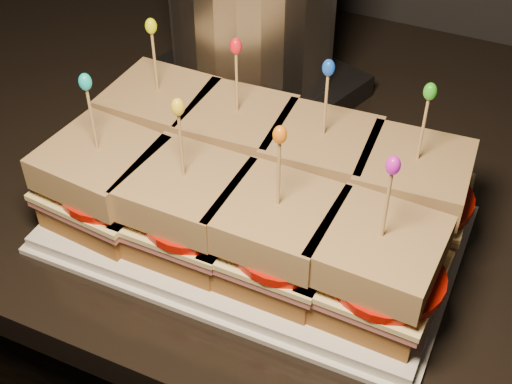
% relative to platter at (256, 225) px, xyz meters
% --- Properties ---
extents(granite_slab, '(2.72, 0.72, 0.04)m').
position_rel_platter_xyz_m(granite_slab, '(0.20, 0.16, -0.03)').
color(granite_slab, black).
rests_on(granite_slab, cabinet).
extents(platter, '(0.40, 0.25, 0.02)m').
position_rel_platter_xyz_m(platter, '(0.00, 0.00, 0.00)').
color(platter, white).
rests_on(platter, granite_slab).
extents(platter_rim, '(0.41, 0.26, 0.01)m').
position_rel_platter_xyz_m(platter_rim, '(0.00, 0.00, -0.01)').
color(platter_rim, white).
rests_on(platter_rim, granite_slab).
extents(sandwich_0_bread_bot, '(0.10, 0.10, 0.03)m').
position_rel_platter_xyz_m(sandwich_0_bread_bot, '(-0.14, 0.06, 0.02)').
color(sandwich_0_bread_bot, brown).
rests_on(sandwich_0_bread_bot, platter).
extents(sandwich_0_ham, '(0.11, 0.11, 0.01)m').
position_rel_platter_xyz_m(sandwich_0_ham, '(-0.14, 0.06, 0.04)').
color(sandwich_0_ham, '#B2615F').
rests_on(sandwich_0_ham, sandwich_0_bread_bot).
extents(sandwich_0_cheese, '(0.11, 0.11, 0.01)m').
position_rel_platter_xyz_m(sandwich_0_cheese, '(-0.14, 0.06, 0.05)').
color(sandwich_0_cheese, '#FFEF9A').
rests_on(sandwich_0_cheese, sandwich_0_ham).
extents(sandwich_0_tomato, '(0.10, 0.10, 0.01)m').
position_rel_platter_xyz_m(sandwich_0_tomato, '(-0.13, 0.05, 0.06)').
color(sandwich_0_tomato, red).
rests_on(sandwich_0_tomato, sandwich_0_cheese).
extents(sandwich_0_bread_top, '(0.10, 0.10, 0.03)m').
position_rel_platter_xyz_m(sandwich_0_bread_top, '(-0.14, 0.06, 0.08)').
color(sandwich_0_bread_top, '#61380D').
rests_on(sandwich_0_bread_top, sandwich_0_tomato).
extents(sandwich_0_pick, '(0.00, 0.00, 0.09)m').
position_rel_platter_xyz_m(sandwich_0_pick, '(-0.14, 0.06, 0.12)').
color(sandwich_0_pick, tan).
rests_on(sandwich_0_pick, sandwich_0_bread_top).
extents(sandwich_0_frill, '(0.01, 0.01, 0.02)m').
position_rel_platter_xyz_m(sandwich_0_frill, '(-0.14, 0.06, 0.17)').
color(sandwich_0_frill, '#E7F104').
rests_on(sandwich_0_frill, sandwich_0_pick).
extents(sandwich_1_bread_bot, '(0.11, 0.11, 0.03)m').
position_rel_platter_xyz_m(sandwich_1_bread_bot, '(-0.05, 0.06, 0.02)').
color(sandwich_1_bread_bot, brown).
rests_on(sandwich_1_bread_bot, platter).
extents(sandwich_1_ham, '(0.12, 0.11, 0.01)m').
position_rel_platter_xyz_m(sandwich_1_ham, '(-0.05, 0.06, 0.04)').
color(sandwich_1_ham, '#B2615F').
rests_on(sandwich_1_ham, sandwich_1_bread_bot).
extents(sandwich_1_cheese, '(0.12, 0.11, 0.01)m').
position_rel_platter_xyz_m(sandwich_1_cheese, '(-0.05, 0.06, 0.05)').
color(sandwich_1_cheese, '#FFEF9A').
rests_on(sandwich_1_cheese, sandwich_1_ham).
extents(sandwich_1_tomato, '(0.10, 0.10, 0.01)m').
position_rel_platter_xyz_m(sandwich_1_tomato, '(-0.04, 0.05, 0.06)').
color(sandwich_1_tomato, red).
rests_on(sandwich_1_tomato, sandwich_1_cheese).
extents(sandwich_1_bread_top, '(0.11, 0.11, 0.03)m').
position_rel_platter_xyz_m(sandwich_1_bread_top, '(-0.05, 0.06, 0.08)').
color(sandwich_1_bread_top, '#61380D').
rests_on(sandwich_1_bread_top, sandwich_1_tomato).
extents(sandwich_1_pick, '(0.00, 0.00, 0.09)m').
position_rel_platter_xyz_m(sandwich_1_pick, '(-0.05, 0.06, 0.12)').
color(sandwich_1_pick, tan).
rests_on(sandwich_1_pick, sandwich_1_bread_top).
extents(sandwich_1_frill, '(0.01, 0.01, 0.02)m').
position_rel_platter_xyz_m(sandwich_1_frill, '(-0.05, 0.06, 0.17)').
color(sandwich_1_frill, red).
rests_on(sandwich_1_frill, sandwich_1_pick).
extents(sandwich_2_bread_bot, '(0.11, 0.11, 0.03)m').
position_rel_platter_xyz_m(sandwich_2_bread_bot, '(0.05, 0.06, 0.02)').
color(sandwich_2_bread_bot, brown).
rests_on(sandwich_2_bread_bot, platter).
extents(sandwich_2_ham, '(0.12, 0.11, 0.01)m').
position_rel_platter_xyz_m(sandwich_2_ham, '(0.05, 0.06, 0.04)').
color(sandwich_2_ham, '#B2615F').
rests_on(sandwich_2_ham, sandwich_2_bread_bot).
extents(sandwich_2_cheese, '(0.12, 0.11, 0.01)m').
position_rel_platter_xyz_m(sandwich_2_cheese, '(0.05, 0.06, 0.05)').
color(sandwich_2_cheese, '#FFEF9A').
rests_on(sandwich_2_cheese, sandwich_2_ham).
extents(sandwich_2_tomato, '(0.10, 0.10, 0.01)m').
position_rel_platter_xyz_m(sandwich_2_tomato, '(0.06, 0.05, 0.06)').
color(sandwich_2_tomato, red).
rests_on(sandwich_2_tomato, sandwich_2_cheese).
extents(sandwich_2_bread_top, '(0.11, 0.11, 0.03)m').
position_rel_platter_xyz_m(sandwich_2_bread_top, '(0.05, 0.06, 0.08)').
color(sandwich_2_bread_top, '#61380D').
rests_on(sandwich_2_bread_top, sandwich_2_tomato).
extents(sandwich_2_pick, '(0.00, 0.00, 0.09)m').
position_rel_platter_xyz_m(sandwich_2_pick, '(0.05, 0.06, 0.12)').
color(sandwich_2_pick, tan).
rests_on(sandwich_2_pick, sandwich_2_bread_top).
extents(sandwich_2_frill, '(0.01, 0.01, 0.02)m').
position_rel_platter_xyz_m(sandwich_2_frill, '(0.05, 0.06, 0.17)').
color(sandwich_2_frill, blue).
rests_on(sandwich_2_frill, sandwich_2_pick).
extents(sandwich_3_bread_bot, '(0.11, 0.11, 0.03)m').
position_rel_platter_xyz_m(sandwich_3_bread_bot, '(0.14, 0.06, 0.02)').
color(sandwich_3_bread_bot, brown).
rests_on(sandwich_3_bread_bot, platter).
extents(sandwich_3_ham, '(0.12, 0.11, 0.01)m').
position_rel_platter_xyz_m(sandwich_3_ham, '(0.14, 0.06, 0.04)').
color(sandwich_3_ham, '#B2615F').
rests_on(sandwich_3_ham, sandwich_3_bread_bot).
extents(sandwich_3_cheese, '(0.12, 0.12, 0.01)m').
position_rel_platter_xyz_m(sandwich_3_cheese, '(0.14, 0.06, 0.05)').
color(sandwich_3_cheese, '#FFEF9A').
rests_on(sandwich_3_cheese, sandwich_3_ham).
extents(sandwich_3_tomato, '(0.10, 0.10, 0.01)m').
position_rel_platter_xyz_m(sandwich_3_tomato, '(0.15, 0.05, 0.06)').
color(sandwich_3_tomato, red).
rests_on(sandwich_3_tomato, sandwich_3_cheese).
extents(sandwich_3_bread_top, '(0.11, 0.11, 0.03)m').
position_rel_platter_xyz_m(sandwich_3_bread_top, '(0.14, 0.06, 0.08)').
color(sandwich_3_bread_top, '#61380D').
rests_on(sandwich_3_bread_top, sandwich_3_tomato).
extents(sandwich_3_pick, '(0.00, 0.00, 0.09)m').
position_rel_platter_xyz_m(sandwich_3_pick, '(0.14, 0.06, 0.12)').
color(sandwich_3_pick, tan).
rests_on(sandwich_3_pick, sandwich_3_bread_top).
extents(sandwich_3_frill, '(0.01, 0.01, 0.02)m').
position_rel_platter_xyz_m(sandwich_3_frill, '(0.14, 0.06, 0.17)').
color(sandwich_3_frill, green).
rests_on(sandwich_3_frill, sandwich_3_pick).
extents(sandwich_4_bread_bot, '(0.11, 0.11, 0.03)m').
position_rel_platter_xyz_m(sandwich_4_bread_bot, '(-0.14, -0.06, 0.02)').
color(sandwich_4_bread_bot, brown).
rests_on(sandwich_4_bread_bot, platter).
extents(sandwich_4_ham, '(0.12, 0.12, 0.01)m').
position_rel_platter_xyz_m(sandwich_4_ham, '(-0.14, -0.06, 0.04)').
color(sandwich_4_ham, '#B2615F').
rests_on(sandwich_4_ham, sandwich_4_bread_bot).
extents(sandwich_4_cheese, '(0.12, 0.12, 0.01)m').
position_rel_platter_xyz_m(sandwich_4_cheese, '(-0.14, -0.06, 0.05)').
color(sandwich_4_cheese, '#FFEF9A').
rests_on(sandwich_4_cheese, sandwich_4_ham).
extents(sandwich_4_tomato, '(0.10, 0.10, 0.01)m').
position_rel_platter_xyz_m(sandwich_4_tomato, '(-0.13, -0.06, 0.06)').
color(sandwich_4_tomato, red).
rests_on(sandwich_4_tomato, sandwich_4_cheese).
extents(sandwich_4_bread_top, '(0.11, 0.11, 0.03)m').
position_rel_platter_xyz_m(sandwich_4_bread_top, '(-0.14, -0.06, 0.08)').
color(sandwich_4_bread_top, '#61380D').
rests_on(sandwich_4_bread_top, sandwich_4_tomato).
extents(sandwich_4_pick, '(0.00, 0.00, 0.09)m').
position_rel_platter_xyz_m(sandwich_4_pick, '(-0.14, -0.06, 0.12)').
color(sandwich_4_pick, tan).
rests_on(sandwich_4_pick, sandwich_4_bread_top).
extents(sandwich_4_frill, '(0.01, 0.01, 0.02)m').
position_rel_platter_xyz_m(sandwich_4_frill, '(-0.14, -0.06, 0.17)').
color(sandwich_4_frill, '#11C2BE').
rests_on(sandwich_4_frill, sandwich_4_pick).
extents(sandwich_5_bread_bot, '(0.10, 0.10, 0.03)m').
position_rel_platter_xyz_m(sandwich_5_bread_bot, '(-0.05, -0.06, 0.02)').
color(sandwich_5_bread_bot, brown).
rests_on(sandwich_5_bread_bot, platter).
extents(sandwich_5_ham, '(0.11, 0.11, 0.01)m').
position_rel_platter_xyz_m(sandwich_5_ham, '(-0.05, -0.06, 0.04)').
color(sandwich_5_ham, '#B2615F').
rests_on(sandwich_5_ham, sandwich_5_bread_bot).
extents(sandwich_5_cheese, '(0.11, 0.11, 0.01)m').
position_rel_platter_xyz_m(sandwich_5_cheese, '(-0.05, -0.06, 0.05)').
color(sandwich_5_cheese, '#FFEF9A').
rests_on(sandwich_5_cheese, sandwich_5_ham).
extents(sandwich_5_tomato, '(0.10, 0.10, 0.01)m').
position_rel_platter_xyz_m(sandwich_5_tomato, '(-0.04, -0.06, 0.06)').
color(sandwich_5_tomato, red).
rests_on(sandwich_5_tomato, sandwich_5_cheese).
extents(sandwich_5_bread_top, '(0.10, 0.10, 0.03)m').
position_rel_platter_xyz_m(sandwich_5_bread_top, '(-0.05, -0.06, 0.08)').
color(sandwich_5_bread_top, '#61380D').
rests_on(sandwich_5_bread_top, sandwich_5_tomato).
extents(sandwich_5_pick, '(0.00, 0.00, 0.09)m').
position_rel_platter_xyz_m(sandwich_5_pick, '(-0.05, -0.06, 0.12)').
color(sandwich_5_pick, tan).
rests_on(sandwich_5_pick, sandwich_5_bread_top).
extents(sandwich_5_frill, '(0.01, 0.01, 0.02)m').
position_rel_platter_xyz_m(sandwich_5_frill, '(-0.05, -0.06, 0.17)').
color(sandwich_5_frill, yellow).
rests_on(sandwich_5_frill, sandwich_5_pick).
extents(sandwich_6_bread_bot, '(0.10, 0.10, 0.03)m').
position_rel_platter_xyz_m(sandwich_6_bread_bot, '(0.05, -0.06, 0.02)').
color(sandwich_6_bread_bot, brown).
rests_on(sandwich_6_bread_bot, platter).
extents(sandwich_6_ham, '(0.11, 0.11, 0.01)m').
position_rel_platter_xyz_m(sandwich_6_ham, '(0.05, -0.06, 0.04)').
color(sandwich_6_ham, '#B2615F').
rests_on(sandwich_6_ham, sandwich_6_bread_bot).
extents(sandwich_6_cheese, '(0.11, 0.11, 0.01)m').
position_rel_platter_xyz_m(sandwich_6_cheese, '(0.05, -0.06, 0.05)').
color(sandwich_6_cheese, '#FFEF9A').
rests_on(sandwich_6_cheese, sandwich_6_ham).
extents(sandwich_6_tomato, '(0.10, 0.10, 0.01)m').
position_rel_platter_xyz_m(sandwich_6_tomato, '(0.06, -0.06, 0.06)').
color(sandwich_6_tomato, red).
rests_on(sandwich_6_tomato, sandwich_6_cheese).
extents(sandwich_6_bread_top, '(0.10, 0.10, 0.03)m').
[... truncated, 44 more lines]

